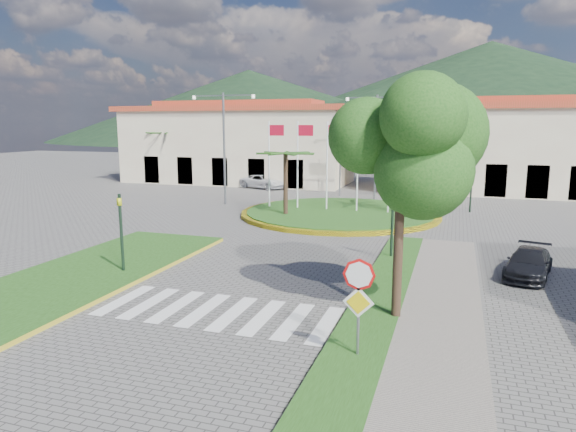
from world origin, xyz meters
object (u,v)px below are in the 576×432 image
(stop_sign, at_px, (359,293))
(deciduous_tree, at_px, (402,148))
(car_dark_b, at_px, (487,189))
(white_van, at_px, (263,182))
(car_side_right, at_px, (529,263))
(car_dark_a, at_px, (313,182))
(roundabout_island, at_px, (340,213))

(stop_sign, xyz_separation_m, deciduous_tree, (0.60, 3.04, 3.38))
(car_dark_b, bearing_deg, white_van, 96.72)
(deciduous_tree, distance_m, car_dark_b, 30.42)
(deciduous_tree, distance_m, car_side_right, 8.89)
(stop_sign, height_order, white_van, stop_sign)
(car_dark_a, distance_m, car_dark_b, 14.81)
(roundabout_island, distance_m, white_van, 15.13)
(roundabout_island, distance_m, car_dark_a, 14.10)
(roundabout_island, relative_size, car_dark_a, 3.93)
(car_dark_a, bearing_deg, deciduous_tree, -166.61)
(deciduous_tree, height_order, white_van, deciduous_tree)
(stop_sign, bearing_deg, car_dark_b, 82.09)
(car_dark_a, distance_m, car_side_right, 28.27)
(stop_sign, relative_size, deciduous_tree, 0.39)
(deciduous_tree, xyz_separation_m, car_dark_a, (-10.85, 30.04, -4.62))
(deciduous_tree, bearing_deg, roundabout_island, 107.91)
(stop_sign, distance_m, car_dark_b, 33.18)
(stop_sign, height_order, deciduous_tree, deciduous_tree)
(deciduous_tree, bearing_deg, car_dark_a, 109.86)
(roundabout_island, xyz_separation_m, deciduous_tree, (5.50, -17.00, 5.00))
(stop_sign, distance_m, car_dark_a, 34.65)
(deciduous_tree, bearing_deg, car_side_right, 54.93)
(deciduous_tree, height_order, car_side_right, deciduous_tree)
(white_van, bearing_deg, car_dark_a, -52.89)
(roundabout_island, height_order, car_dark_b, roundabout_island)
(deciduous_tree, xyz_separation_m, white_van, (-15.18, 28.62, -4.55))
(car_dark_b, distance_m, car_side_right, 23.60)
(roundabout_island, relative_size, car_dark_b, 3.75)
(stop_sign, bearing_deg, car_dark_a, 107.21)
(white_van, xyz_separation_m, car_side_right, (19.53, -22.42, -0.09))
(deciduous_tree, relative_size, car_side_right, 1.85)
(roundabout_island, bearing_deg, stop_sign, -76.27)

